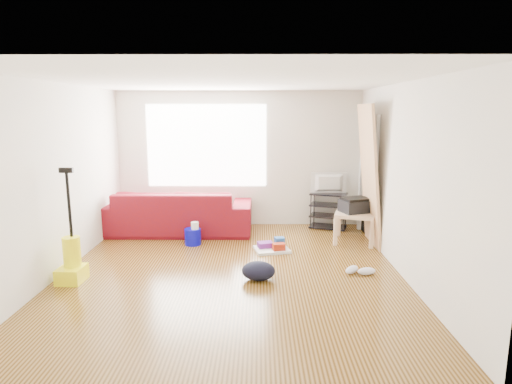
{
  "coord_description": "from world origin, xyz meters",
  "views": [
    {
      "loc": [
        0.37,
        -5.45,
        2.13
      ],
      "look_at": [
        0.33,
        0.6,
        0.99
      ],
      "focal_mm": 30.0,
      "sensor_mm": 36.0,
      "label": 1
    }
  ],
  "objects_px": {
    "tv_stand": "(328,210)",
    "vacuum": "(72,261)",
    "cleaning_tray": "(273,247)",
    "side_table": "(355,217)",
    "sofa": "(178,232)",
    "backpack": "(258,280)",
    "bucket": "(193,244)"
  },
  "relations": [
    {
      "from": "tv_stand",
      "to": "bucket",
      "type": "relative_size",
      "value": 2.81
    },
    {
      "from": "side_table",
      "to": "sofa",
      "type": "bearing_deg",
      "value": 169.39
    },
    {
      "from": "tv_stand",
      "to": "cleaning_tray",
      "type": "distance_m",
      "value": 1.71
    },
    {
      "from": "sofa",
      "to": "cleaning_tray",
      "type": "distance_m",
      "value": 1.97
    },
    {
      "from": "side_table",
      "to": "cleaning_tray",
      "type": "distance_m",
      "value": 1.49
    },
    {
      "from": "sofa",
      "to": "side_table",
      "type": "relative_size",
      "value": 3.46
    },
    {
      "from": "cleaning_tray",
      "to": "sofa",
      "type": "bearing_deg",
      "value": 148.33
    },
    {
      "from": "tv_stand",
      "to": "cleaning_tray",
      "type": "xyz_separation_m",
      "value": [
        -1.06,
        -1.31,
        -0.28
      ]
    },
    {
      "from": "sofa",
      "to": "tv_stand",
      "type": "height_order",
      "value": "tv_stand"
    },
    {
      "from": "vacuum",
      "to": "bucket",
      "type": "bearing_deg",
      "value": 51.5
    },
    {
      "from": "backpack",
      "to": "side_table",
      "type": "bearing_deg",
      "value": 51.82
    },
    {
      "from": "side_table",
      "to": "cleaning_tray",
      "type": "height_order",
      "value": "side_table"
    },
    {
      "from": "bucket",
      "to": "cleaning_tray",
      "type": "xyz_separation_m",
      "value": [
        1.29,
        -0.3,
        0.06
      ]
    },
    {
      "from": "cleaning_tray",
      "to": "vacuum",
      "type": "height_order",
      "value": "vacuum"
    },
    {
      "from": "tv_stand",
      "to": "bucket",
      "type": "bearing_deg",
      "value": -138.46
    },
    {
      "from": "bucket",
      "to": "vacuum",
      "type": "xyz_separation_m",
      "value": [
        -1.3,
        -1.53,
        0.27
      ]
    },
    {
      "from": "sofa",
      "to": "backpack",
      "type": "relative_size",
      "value": 6.12
    },
    {
      "from": "bucket",
      "to": "cleaning_tray",
      "type": "height_order",
      "value": "cleaning_tray"
    },
    {
      "from": "tv_stand",
      "to": "vacuum",
      "type": "distance_m",
      "value": 4.44
    },
    {
      "from": "vacuum",
      "to": "side_table",
      "type": "bearing_deg",
      "value": 25.13
    },
    {
      "from": "bucket",
      "to": "side_table",
      "type": "bearing_deg",
      "value": 3.62
    },
    {
      "from": "tv_stand",
      "to": "cleaning_tray",
      "type": "relative_size",
      "value": 1.25
    },
    {
      "from": "side_table",
      "to": "backpack",
      "type": "bearing_deg",
      "value": -134.01
    },
    {
      "from": "sofa",
      "to": "side_table",
      "type": "height_order",
      "value": "side_table"
    },
    {
      "from": "cleaning_tray",
      "to": "side_table",
      "type": "bearing_deg",
      "value": 18.88
    },
    {
      "from": "tv_stand",
      "to": "vacuum",
      "type": "height_order",
      "value": "vacuum"
    },
    {
      "from": "backpack",
      "to": "vacuum",
      "type": "height_order",
      "value": "vacuum"
    },
    {
      "from": "backpack",
      "to": "sofa",
      "type": "bearing_deg",
      "value": 129.26
    },
    {
      "from": "tv_stand",
      "to": "side_table",
      "type": "height_order",
      "value": "tv_stand"
    },
    {
      "from": "bucket",
      "to": "cleaning_tray",
      "type": "distance_m",
      "value": 1.32
    },
    {
      "from": "sofa",
      "to": "vacuum",
      "type": "relative_size",
      "value": 1.82
    },
    {
      "from": "bucket",
      "to": "cleaning_tray",
      "type": "bearing_deg",
      "value": -13.06
    }
  ]
}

